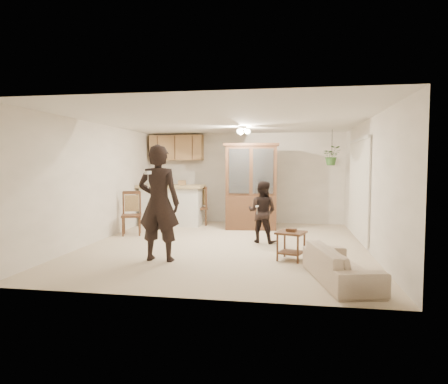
% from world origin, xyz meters
% --- Properties ---
extents(floor, '(6.50, 6.50, 0.00)m').
position_xyz_m(floor, '(0.00, 0.00, 0.00)').
color(floor, beige).
rests_on(floor, ground).
extents(ceiling, '(5.50, 6.50, 0.02)m').
position_xyz_m(ceiling, '(0.00, 0.00, 2.50)').
color(ceiling, silver).
rests_on(ceiling, wall_back).
extents(wall_back, '(5.50, 0.02, 2.50)m').
position_xyz_m(wall_back, '(0.00, 3.25, 1.25)').
color(wall_back, white).
rests_on(wall_back, ground).
extents(wall_front, '(5.50, 0.02, 2.50)m').
position_xyz_m(wall_front, '(0.00, -3.25, 1.25)').
color(wall_front, white).
rests_on(wall_front, ground).
extents(wall_left, '(0.02, 6.50, 2.50)m').
position_xyz_m(wall_left, '(-2.75, 0.00, 1.25)').
color(wall_left, white).
rests_on(wall_left, ground).
extents(wall_right, '(0.02, 6.50, 2.50)m').
position_xyz_m(wall_right, '(2.75, 0.00, 1.25)').
color(wall_right, white).
rests_on(wall_right, ground).
extents(breakfast_bar, '(1.60, 0.55, 1.00)m').
position_xyz_m(breakfast_bar, '(-1.85, 2.35, 0.50)').
color(breakfast_bar, silver).
rests_on(breakfast_bar, floor).
extents(bar_top, '(1.75, 0.70, 0.08)m').
position_xyz_m(bar_top, '(-1.85, 2.35, 1.05)').
color(bar_top, tan).
rests_on(bar_top, breakfast_bar).
extents(upper_cabinets, '(1.50, 0.34, 0.70)m').
position_xyz_m(upper_cabinets, '(-1.90, 3.07, 2.10)').
color(upper_cabinets, olive).
rests_on(upper_cabinets, wall_back).
extents(vertical_blinds, '(0.06, 2.30, 2.10)m').
position_xyz_m(vertical_blinds, '(2.71, 0.90, 1.10)').
color(vertical_blinds, beige).
rests_on(vertical_blinds, wall_right).
extents(ceiling_fixture, '(0.36, 0.36, 0.20)m').
position_xyz_m(ceiling_fixture, '(0.20, 1.20, 2.40)').
color(ceiling_fixture, '#FFEFBF').
rests_on(ceiling_fixture, ceiling).
extents(hanging_plant, '(0.43, 0.37, 0.48)m').
position_xyz_m(hanging_plant, '(2.30, 2.40, 1.85)').
color(hanging_plant, '#285E25').
rests_on(hanging_plant, ceiling).
extents(plant_cord, '(0.01, 0.01, 0.65)m').
position_xyz_m(plant_cord, '(2.30, 2.40, 2.17)').
color(plant_cord, black).
rests_on(plant_cord, ceiling).
extents(sofa, '(1.12, 1.99, 0.73)m').
position_xyz_m(sofa, '(1.99, -2.23, 0.37)').
color(sofa, beige).
rests_on(sofa, floor).
extents(adult, '(0.67, 0.45, 1.80)m').
position_xyz_m(adult, '(-0.90, -1.46, 0.90)').
color(adult, black).
rests_on(adult, floor).
extents(child, '(0.77, 0.68, 1.35)m').
position_xyz_m(child, '(0.71, 0.41, 0.68)').
color(child, black).
rests_on(child, floor).
extents(china_hutch, '(1.40, 0.63, 2.15)m').
position_xyz_m(china_hutch, '(0.31, 2.10, 1.06)').
color(china_hutch, '#3A1D15').
rests_on(china_hutch, floor).
extents(side_table, '(0.57, 0.57, 0.55)m').
position_xyz_m(side_table, '(1.31, -1.07, 0.26)').
color(side_table, '#3A1D15').
rests_on(side_table, floor).
extents(chair_bar, '(0.57, 0.57, 1.01)m').
position_xyz_m(chair_bar, '(-2.34, 0.82, 0.28)').
color(chair_bar, '#3A1D15').
rests_on(chair_bar, floor).
extents(chair_hutch_left, '(0.63, 0.63, 1.05)m').
position_xyz_m(chair_hutch_left, '(-1.18, 2.46, 0.29)').
color(chair_hutch_left, '#3A1D15').
rests_on(chair_hutch_left, floor).
extents(chair_hutch_right, '(0.73, 0.73, 1.18)m').
position_xyz_m(chair_hutch_right, '(0.36, 2.51, 0.33)').
color(chair_hutch_right, '#3A1D15').
rests_on(chair_hutch_right, floor).
extents(controller_adult, '(0.06, 0.17, 0.05)m').
position_xyz_m(controller_adult, '(-0.92, -1.92, 1.51)').
color(controller_adult, white).
rests_on(controller_adult, adult).
extents(controller_child, '(0.06, 0.12, 0.03)m').
position_xyz_m(controller_child, '(0.63, 0.12, 0.79)').
color(controller_child, white).
rests_on(controller_child, child).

